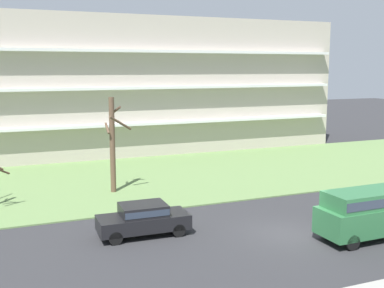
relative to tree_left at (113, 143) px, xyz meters
The scene contains 6 objects.
ground 12.91m from the tree_left, 60.80° to the right, with size 160.00×160.00×0.00m, color #2D2D30.
grass_lawn_strip 7.57m from the tree_left, 27.00° to the left, with size 80.00×16.00×0.08m, color #66844C.
apartment_building 17.59m from the tree_left, 69.43° to the left, with size 38.62×11.20×12.62m.
tree_left is the anchor object (origin of this frame).
van_green_center_left 16.04m from the tree_left, 54.05° to the right, with size 5.22×2.06×2.36m.
sedan_black_center_right 8.75m from the tree_left, 93.57° to the right, with size 4.45×1.93×1.57m.
Camera 1 is at (-12.97, -19.11, 8.10)m, focal length 44.96 mm.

